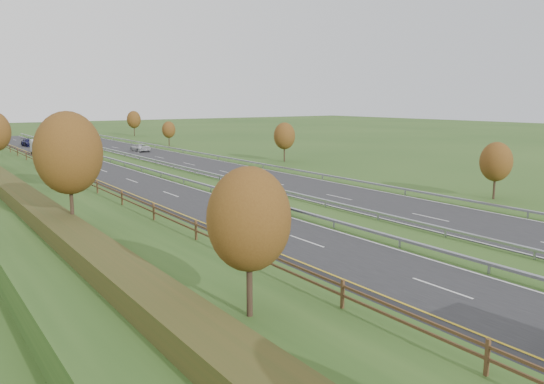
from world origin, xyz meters
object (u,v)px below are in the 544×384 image
at_px(car_dark_near, 269,207).
at_px(car_oncoming, 140,148).
at_px(road_tanker, 43,146).
at_px(car_small_far, 29,143).
at_px(car_silver_mid, 78,161).

distance_m(car_dark_near, car_oncoming, 64.47).
relative_size(road_tanker, car_dark_near, 2.74).
distance_m(road_tanker, car_small_far, 22.75).
distance_m(road_tanker, car_silver_mid, 18.50).
bearing_deg(road_tanker, car_silver_mid, -85.92).
bearing_deg(road_tanker, car_dark_near, -85.34).
relative_size(car_silver_mid, car_small_far, 0.75).
xyz_separation_m(road_tanker, car_small_far, (1.81, 22.65, -1.00)).
height_order(car_dark_near, car_oncoming, car_oncoming).
relative_size(car_dark_near, car_small_far, 0.72).
height_order(car_small_far, car_oncoming, car_small_far).
xyz_separation_m(car_dark_near, car_small_far, (-3.58, 88.77, 0.13)).
distance_m(road_tanker, car_oncoming, 17.97).
bearing_deg(car_silver_mid, road_tanker, 98.70).
bearing_deg(road_tanker, car_small_far, 85.43).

